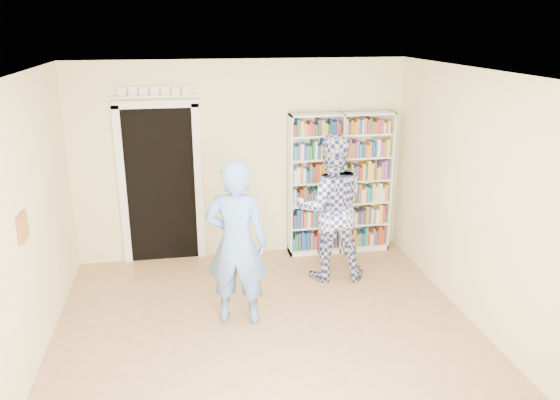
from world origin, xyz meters
name	(u,v)px	position (x,y,z in m)	size (l,w,h in m)	color
floor	(273,350)	(0.00, 0.00, 0.00)	(5.00, 5.00, 0.00)	#966C48
ceiling	(272,76)	(0.00, 0.00, 2.70)	(5.00, 5.00, 0.00)	white
wall_back	(242,161)	(0.00, 2.50, 1.35)	(4.50, 4.50, 0.00)	#F2E7A7
wall_left	(15,241)	(-2.25, 0.00, 1.35)	(5.00, 5.00, 0.00)	#F2E7A7
wall_right	(494,210)	(2.25, 0.00, 1.35)	(5.00, 5.00, 0.00)	#F2E7A7
bookshelf	(340,183)	(1.35, 2.34, 1.00)	(1.45, 0.27, 1.99)	white
doorway	(160,177)	(-1.10, 2.48, 1.18)	(1.10, 0.08, 2.43)	black
wall_art	(23,227)	(-2.23, 0.20, 1.40)	(0.03, 0.25, 0.25)	brown
man_blue	(237,244)	(-0.28, 0.64, 0.91)	(0.67, 0.44, 1.83)	#5B85CB
man_plaid	(330,208)	(0.99, 1.53, 0.94)	(0.91, 0.71, 1.87)	navy
paper_sheet	(344,208)	(1.10, 1.33, 1.00)	(0.21, 0.01, 0.30)	white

